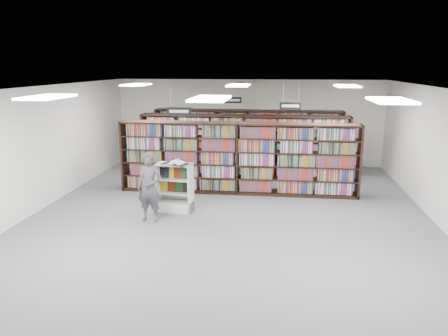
# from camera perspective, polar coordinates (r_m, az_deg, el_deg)

# --- Properties ---
(floor) EXTENTS (12.00, 12.00, 0.00)m
(floor) POSITION_cam_1_polar(r_m,az_deg,el_deg) (11.21, 0.77, -6.10)
(floor) COLOR #4A4A4F
(floor) RESTS_ON ground
(ceiling) EXTENTS (10.00, 12.00, 0.10)m
(ceiling) POSITION_cam_1_polar(r_m,az_deg,el_deg) (10.59, 0.82, 10.46)
(ceiling) COLOR white
(ceiling) RESTS_ON wall_back
(wall_back) EXTENTS (10.00, 0.10, 3.20)m
(wall_back) POSITION_cam_1_polar(r_m,az_deg,el_deg) (16.68, 3.19, 5.98)
(wall_back) COLOR silver
(wall_back) RESTS_ON ground
(wall_front) EXTENTS (10.00, 0.10, 3.20)m
(wall_front) POSITION_cam_1_polar(r_m,az_deg,el_deg) (5.13, -7.13, -11.32)
(wall_front) COLOR silver
(wall_front) RESTS_ON ground
(wall_left) EXTENTS (0.10, 12.00, 3.20)m
(wall_left) POSITION_cam_1_polar(r_m,az_deg,el_deg) (12.39, -22.86, 2.38)
(wall_left) COLOR silver
(wall_left) RESTS_ON ground
(wall_right) EXTENTS (0.10, 12.00, 3.20)m
(wall_right) POSITION_cam_1_polar(r_m,az_deg,el_deg) (11.37, 26.71, 1.09)
(wall_right) COLOR silver
(wall_right) RESTS_ON ground
(bookshelf_row_near) EXTENTS (7.00, 0.60, 2.10)m
(bookshelf_row_near) POSITION_cam_1_polar(r_m,az_deg,el_deg) (12.84, 1.82, 1.28)
(bookshelf_row_near) COLOR black
(bookshelf_row_near) RESTS_ON floor
(bookshelf_row_mid) EXTENTS (7.00, 0.60, 2.10)m
(bookshelf_row_mid) POSITION_cam_1_polar(r_m,az_deg,el_deg) (14.80, 2.58, 2.89)
(bookshelf_row_mid) COLOR black
(bookshelf_row_mid) RESTS_ON floor
(bookshelf_row_far) EXTENTS (7.00, 0.60, 2.10)m
(bookshelf_row_far) POSITION_cam_1_polar(r_m,az_deg,el_deg) (16.47, 3.08, 3.95)
(bookshelf_row_far) COLOR black
(bookshelf_row_far) RESTS_ON floor
(aisle_sign_left) EXTENTS (0.65, 0.02, 0.80)m
(aisle_sign_left) POSITION_cam_1_polar(r_m,az_deg,el_deg) (11.88, -5.89, 7.47)
(aisle_sign_left) COLOR #B2B2B7
(aisle_sign_left) RESTS_ON ceiling
(aisle_sign_right) EXTENTS (0.65, 0.02, 0.80)m
(aisle_sign_right) POSITION_cam_1_polar(r_m,az_deg,el_deg) (13.56, 8.67, 8.11)
(aisle_sign_right) COLOR #B2B2B7
(aisle_sign_right) RESTS_ON ceiling
(aisle_sign_center) EXTENTS (0.65, 0.02, 0.80)m
(aisle_sign_center) POSITION_cam_1_polar(r_m,az_deg,el_deg) (15.64, 1.10, 8.94)
(aisle_sign_center) COLOR #B2B2B7
(aisle_sign_center) RESTS_ON ceiling
(troffer_front_left) EXTENTS (0.60, 1.20, 0.04)m
(troffer_front_left) POSITION_cam_1_polar(r_m,az_deg,el_deg) (8.62, -22.13, 8.58)
(troffer_front_left) COLOR white
(troffer_front_left) RESTS_ON ceiling
(troffer_front_center) EXTENTS (0.60, 1.20, 0.04)m
(troffer_front_center) POSITION_cam_1_polar(r_m,az_deg,el_deg) (7.62, -1.81, 9.04)
(troffer_front_center) COLOR white
(troffer_front_center) RESTS_ON ceiling
(troffer_front_right) EXTENTS (0.60, 1.20, 0.04)m
(troffer_front_right) POSITION_cam_1_polar(r_m,az_deg,el_deg) (7.73, 20.96, 8.24)
(troffer_front_right) COLOR white
(troffer_front_right) RESTS_ON ceiling
(troffer_back_left) EXTENTS (0.60, 1.20, 0.04)m
(troffer_back_left) POSITION_cam_1_polar(r_m,az_deg,el_deg) (13.21, -11.41, 10.60)
(troffer_back_left) COLOR white
(troffer_back_left) RESTS_ON ceiling
(troffer_back_center) EXTENTS (0.60, 1.20, 0.04)m
(troffer_back_center) POSITION_cam_1_polar(r_m,az_deg,el_deg) (12.57, 1.89, 10.73)
(troffer_back_center) COLOR white
(troffer_back_center) RESTS_ON ceiling
(troffer_back_right) EXTENTS (0.60, 1.20, 0.04)m
(troffer_back_right) POSITION_cam_1_polar(r_m,az_deg,el_deg) (12.64, 15.78, 10.26)
(troffer_back_right) COLOR white
(troffer_back_right) RESTS_ON ceiling
(endcap_display) EXTENTS (0.95, 0.54, 1.27)m
(endcap_display) POSITION_cam_1_polar(r_m,az_deg,el_deg) (11.44, -6.37, -3.42)
(endcap_display) COLOR silver
(endcap_display) RESTS_ON floor
(open_book) EXTENTS (0.75, 0.57, 0.13)m
(open_book) POSITION_cam_1_polar(r_m,az_deg,el_deg) (11.13, -6.39, 0.66)
(open_book) COLOR black
(open_book) RESTS_ON endcap_display
(shopper) EXTENTS (0.66, 0.48, 1.71)m
(shopper) POSITION_cam_1_polar(r_m,az_deg,el_deg) (10.67, -9.70, -2.50)
(shopper) COLOR #4C4852
(shopper) RESTS_ON floor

